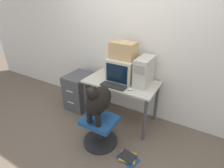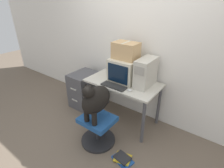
{
  "view_description": "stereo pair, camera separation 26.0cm",
  "coord_description": "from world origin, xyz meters",
  "views": [
    {
      "loc": [
        1.16,
        -1.97,
        2.01
      ],
      "look_at": [
        -0.01,
        0.04,
        0.84
      ],
      "focal_mm": 28.0,
      "sensor_mm": 36.0,
      "label": 1
    },
    {
      "loc": [
        1.38,
        -1.83,
        2.01
      ],
      "look_at": [
        -0.01,
        0.04,
        0.84
      ],
      "focal_mm": 28.0,
      "sensor_mm": 36.0,
      "label": 2
    }
  ],
  "objects": [
    {
      "name": "cardboard_box",
      "position": [
        -0.01,
        0.4,
        1.26
      ],
      "size": [
        0.39,
        0.27,
        0.26
      ],
      "color": "tan",
      "rests_on": "crt_monitor"
    },
    {
      "name": "filing_cabinet",
      "position": [
        -0.9,
        0.31,
        0.34
      ],
      "size": [
        0.42,
        0.56,
        0.68
      ],
      "color": "#4C4C51",
      "rests_on": "ground_plane"
    },
    {
      "name": "desk",
      "position": [
        0.0,
        0.33,
        0.66
      ],
      "size": [
        1.19,
        0.66,
        0.76
      ],
      "color": "beige",
      "rests_on": "ground_plane"
    },
    {
      "name": "keyboard",
      "position": [
        -0.02,
        0.1,
        0.77
      ],
      "size": [
        0.41,
        0.15,
        0.03
      ],
      "color": "#2D2D2D",
      "rests_on": "desk"
    },
    {
      "name": "pc_tower",
      "position": [
        0.34,
        0.43,
        0.98
      ],
      "size": [
        0.21,
        0.44,
        0.43
      ],
      "color": "beige",
      "rests_on": "desk"
    },
    {
      "name": "computer_mouse",
      "position": [
        0.25,
        0.12,
        0.78
      ],
      "size": [
        0.07,
        0.04,
        0.03
      ],
      "color": "silver",
      "rests_on": "desk"
    },
    {
      "name": "ground_plane",
      "position": [
        0.0,
        0.0,
        0.0
      ],
      "size": [
        12.0,
        12.0,
        0.0
      ],
      "primitive_type": "plane",
      "color": "#6B5B4C"
    },
    {
      "name": "dog",
      "position": [
        -0.0,
        -0.35,
        0.76
      ],
      "size": [
        0.26,
        0.5,
        0.6
      ],
      "color": "black",
      "rests_on": "office_chair"
    },
    {
      "name": "office_chair",
      "position": [
        -0.0,
        -0.33,
        0.24
      ],
      "size": [
        0.52,
        0.52,
        0.44
      ],
      "color": "#262628",
      "rests_on": "ground_plane"
    },
    {
      "name": "wall_back",
      "position": [
        0.0,
        0.73,
        1.3
      ],
      "size": [
        8.0,
        0.05,
        2.6
      ],
      "color": "white",
      "rests_on": "ground_plane"
    },
    {
      "name": "crt_monitor",
      "position": [
        -0.01,
        0.4,
        0.95
      ],
      "size": [
        0.44,
        0.43,
        0.37
      ],
      "color": "beige",
      "rests_on": "desk"
    },
    {
      "name": "book_stack_floor",
      "position": [
        0.5,
        -0.41,
        0.03
      ],
      "size": [
        0.31,
        0.24,
        0.06
      ],
      "color": "#1E4C9E",
      "rests_on": "ground_plane"
    }
  ]
}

